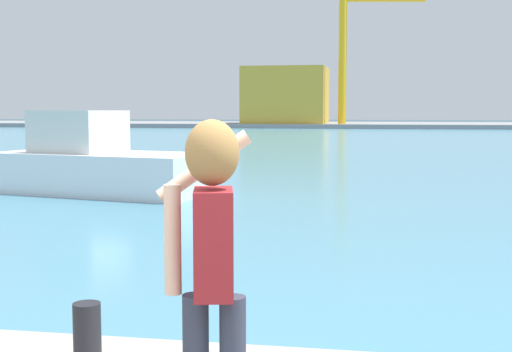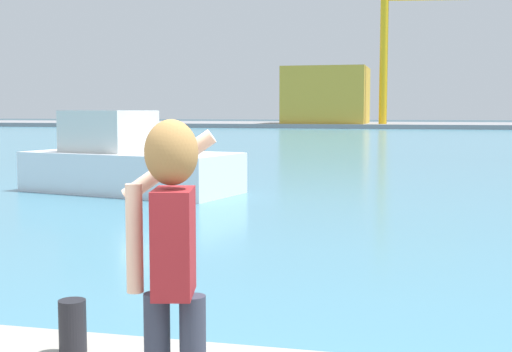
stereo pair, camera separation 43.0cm
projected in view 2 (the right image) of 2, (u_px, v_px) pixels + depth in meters
ground_plane at (406, 141)px, 51.78m from camera, size 220.00×220.00×0.00m
harbor_water at (407, 140)px, 53.71m from camera, size 140.00×100.00×0.02m
far_shore_dock at (414, 125)px, 92.38m from camera, size 140.00×20.00×0.55m
person_photographer at (172, 248)px, 3.62m from camera, size 0.53×0.54×1.74m
harbor_bollard at (73, 327)px, 5.06m from camera, size 0.20×0.20×0.41m
boat_moored at (126, 163)px, 19.33m from camera, size 6.36×3.83×2.27m
warehouse_left at (326, 95)px, 90.44m from camera, size 10.55×9.60×7.27m
port_crane at (394, 44)px, 85.57m from camera, size 10.57×2.54×16.25m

